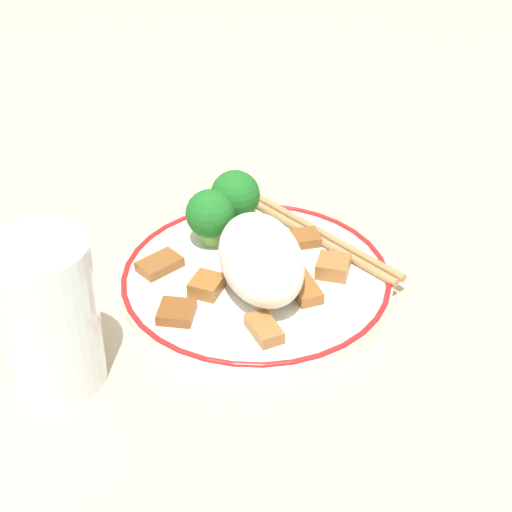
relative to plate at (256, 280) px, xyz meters
name	(u,v)px	position (x,y,z in m)	size (l,w,h in m)	color
ground_plane	(256,288)	(0.00, 0.00, -0.01)	(3.00, 3.00, 0.00)	#C6B28E
plate	(256,280)	(0.00, 0.00, 0.00)	(0.22, 0.22, 0.01)	white
rice_mound	(264,258)	(0.02, 0.00, 0.03)	(0.11, 0.06, 0.06)	white
broccoli_back_left	(235,196)	(-0.07, 0.00, 0.04)	(0.04, 0.04, 0.06)	#7FB756
broccoli_back_center	(210,215)	(-0.06, -0.03, 0.03)	(0.04, 0.04, 0.05)	#7FB756
meat_near_front	(303,288)	(0.03, 0.03, 0.01)	(0.04, 0.02, 0.01)	#995B28
meat_near_left	(264,257)	(-0.02, 0.01, 0.01)	(0.02, 0.04, 0.01)	#9E6633
meat_near_right	(176,312)	(0.04, -0.07, 0.01)	(0.04, 0.04, 0.01)	brown
meat_near_back	(264,329)	(0.07, -0.01, 0.01)	(0.04, 0.02, 0.01)	#9E6633
meat_on_rice_edge	(303,238)	(-0.04, 0.05, 0.01)	(0.02, 0.03, 0.01)	brown
meat_mid_left	(160,264)	(-0.03, -0.07, 0.01)	(0.04, 0.04, 0.01)	brown
meat_mid_right	(333,267)	(0.01, 0.06, 0.01)	(0.03, 0.03, 0.01)	#9E6633
meat_far_scatter	(207,285)	(0.01, -0.04, 0.01)	(0.03, 0.03, 0.01)	#995B28
chopsticks	(310,230)	(-0.05, 0.06, 0.01)	(0.19, 0.11, 0.01)	#AD8451
drinking_glass	(46,315)	(0.07, -0.17, 0.05)	(0.07, 0.07, 0.12)	silver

